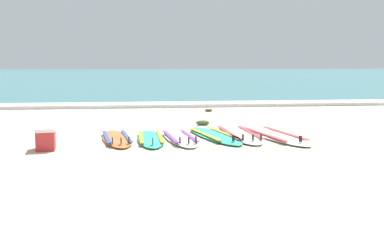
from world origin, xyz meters
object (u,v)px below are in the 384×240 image
Objects in this scene: surfboard_0 at (117,138)px; surfboard_5 at (274,135)px; surfboard_2 at (180,138)px; cooler_box at (46,138)px; surfboard_1 at (151,139)px; surfboard_4 at (239,134)px; surfboard_3 at (214,135)px.

surfboard_0 is 3.05m from surfboard_5.
surfboard_5 is at bearing -0.12° from surfboard_0.
cooler_box is (-2.32, -0.69, 0.16)m from surfboard_2.
surfboard_4 is at bearing 10.55° from surfboard_1.
surfboard_4 is (1.77, 0.33, 0.00)m from surfboard_1.
cooler_box reaches higher than surfboard_2.
surfboard_0 and surfboard_3 have the same top height.
surfboard_1 is at bearing -169.49° from surfboard_3.
surfboard_3 is at bearing 173.43° from surfboard_5.
surfboard_0 and surfboard_5 have the same top height.
surfboard_0 and surfboard_1 have the same top height.
surfboard_3 is at bearing 18.58° from surfboard_2.
surfboard_2 is 2.43m from cooler_box.
surfboard_0 is at bearing 179.88° from surfboard_5.
surfboard_4 is 0.96× the size of surfboard_5.
surfboard_2 is 4.27× the size of cooler_box.
surfboard_0 is 2.41m from surfboard_4.
surfboard_2 is 1.26m from surfboard_4.
surfboard_2 is (1.18, -0.11, 0.00)m from surfboard_0.
cooler_box is at bearing -163.92° from surfboard_4.
surfboard_5 is 4.27m from cooler_box.
surfboard_3 is at bearing 16.98° from cooler_box.
surfboard_1 is 4.08× the size of cooler_box.
surfboard_3 is (1.25, 0.23, -0.00)m from surfboard_1.
surfboard_0 is 1.01× the size of surfboard_2.
surfboard_0 is at bearing -174.66° from surfboard_4.
surfboard_5 is (3.05, -0.01, -0.00)m from surfboard_0.
surfboard_3 is 0.92× the size of surfboard_5.
surfboard_0 and surfboard_4 have the same top height.
surfboard_0 is at bearing 174.76° from surfboard_2.
surfboard_2 and surfboard_4 have the same top height.
surfboard_3 and surfboard_4 have the same top height.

